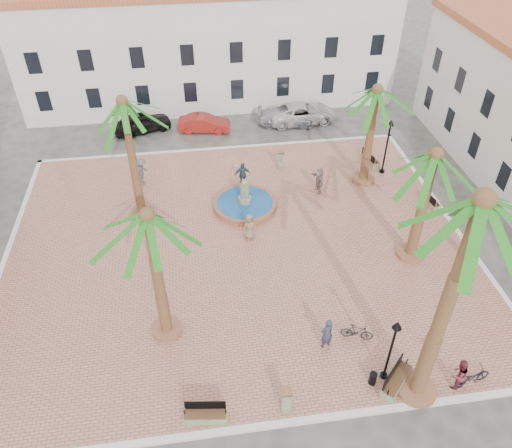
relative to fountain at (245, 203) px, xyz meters
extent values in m
plane|color=#56544F|center=(-0.81, -3.56, -0.43)|extent=(120.00, 120.00, 0.00)
cube|color=#B6735D|center=(-0.81, -3.56, -0.36)|extent=(26.00, 22.00, 0.15)
cube|color=silver|center=(-0.81, 7.44, -0.35)|extent=(26.30, 0.30, 0.16)
cube|color=silver|center=(-0.81, -14.56, -0.35)|extent=(26.30, 0.30, 0.16)
cube|color=silver|center=(12.19, -3.56, -0.35)|extent=(0.30, 22.30, 0.16)
cube|color=silver|center=(-13.81, -3.56, -0.35)|extent=(0.30, 22.30, 0.16)
cube|color=silver|center=(-0.81, 16.44, 4.07)|extent=(30.00, 7.00, 9.00)
cube|color=black|center=(-13.94, 12.96, 1.77)|extent=(1.00, 0.12, 1.60)
cube|color=black|center=(-10.19, 12.96, 1.77)|extent=(1.00, 0.12, 1.60)
cube|color=black|center=(-6.44, 12.96, 1.77)|extent=(1.00, 0.12, 1.60)
cube|color=black|center=(-2.69, 12.96, 1.77)|extent=(1.00, 0.12, 1.60)
cube|color=black|center=(1.06, 12.96, 1.77)|extent=(1.00, 0.12, 1.60)
cube|color=black|center=(4.81, 12.96, 1.77)|extent=(1.00, 0.12, 1.60)
cube|color=black|center=(8.56, 12.96, 1.77)|extent=(1.00, 0.12, 1.60)
cube|color=black|center=(12.31, 12.96, 1.77)|extent=(1.00, 0.12, 1.60)
cube|color=black|center=(-13.94, 12.96, 4.77)|extent=(1.00, 0.12, 1.60)
cube|color=black|center=(-10.19, 12.96, 4.77)|extent=(1.00, 0.12, 1.60)
cube|color=black|center=(-6.44, 12.96, 4.77)|extent=(1.00, 0.12, 1.60)
cube|color=black|center=(-2.69, 12.96, 4.77)|extent=(1.00, 0.12, 1.60)
cube|color=black|center=(1.06, 12.96, 4.77)|extent=(1.00, 0.12, 1.60)
cube|color=black|center=(4.81, 12.96, 4.77)|extent=(1.00, 0.12, 1.60)
cube|color=black|center=(8.56, 12.96, 4.77)|extent=(1.00, 0.12, 1.60)
cube|color=black|center=(12.31, 12.96, 4.77)|extent=(1.00, 0.12, 1.60)
cube|color=black|center=(15.73, -1.90, 1.77)|extent=(0.12, 1.00, 1.60)
cube|color=black|center=(15.73, 1.81, 1.77)|extent=(0.12, 1.00, 1.60)
cube|color=black|center=(15.73, 5.52, 1.77)|extent=(0.12, 1.00, 1.60)
cube|color=black|center=(15.73, 9.24, 1.77)|extent=(0.12, 1.00, 1.60)
cube|color=black|center=(15.73, 1.81, 4.77)|extent=(0.12, 1.00, 1.60)
cube|color=black|center=(15.73, 5.52, 4.77)|extent=(0.12, 1.00, 1.60)
cube|color=black|center=(15.73, 9.24, 4.77)|extent=(0.12, 1.00, 1.60)
cylinder|color=#A06242|center=(0.00, 0.00, -0.09)|extent=(3.99, 3.99, 0.38)
cylinder|color=#194C8C|center=(0.00, 0.00, 0.08)|extent=(3.52, 3.52, 0.06)
cylinder|color=gray|center=(0.00, 0.00, 0.10)|extent=(0.86, 0.86, 0.76)
cylinder|color=gray|center=(0.00, 0.00, 0.86)|extent=(0.57, 0.57, 1.14)
sphere|color=gray|center=(0.00, 0.00, 1.57)|extent=(0.42, 0.42, 0.42)
cylinder|color=#A06242|center=(-6.36, 0.19, -0.17)|extent=(1.45, 1.45, 0.22)
cylinder|color=brown|center=(-6.36, 0.19, 3.59)|extent=(0.47, 0.47, 7.31)
sphere|color=brown|center=(-6.36, 0.19, 7.25)|extent=(0.63, 0.63, 0.63)
cylinder|color=#A06242|center=(-4.91, -9.19, -0.17)|extent=(1.44, 1.44, 0.22)
cylinder|color=brown|center=(-4.91, -9.19, 3.35)|extent=(0.47, 0.47, 6.83)
sphere|color=brown|center=(-4.91, -9.19, 6.77)|extent=(0.63, 0.63, 0.63)
cylinder|color=#A06242|center=(5.57, -13.96, -0.15)|extent=(1.70, 1.70, 0.26)
cylinder|color=brown|center=(5.57, -13.96, 4.92)|extent=(0.55, 0.55, 9.89)
sphere|color=brown|center=(5.57, -13.96, 9.87)|extent=(0.74, 0.74, 0.74)
cylinder|color=#A06242|center=(8.58, -5.74, -0.16)|extent=(1.57, 1.57, 0.23)
cylinder|color=brown|center=(8.58, -5.74, 3.11)|extent=(0.51, 0.51, 6.32)
sphere|color=brown|center=(8.58, -5.74, 6.27)|extent=(0.69, 0.69, 0.69)
cylinder|color=#A06242|center=(8.27, 1.80, -0.17)|extent=(1.53, 1.53, 0.23)
cylinder|color=brown|center=(8.27, 1.80, 3.09)|extent=(0.50, 0.50, 6.29)
sphere|color=brown|center=(8.27, 1.80, 6.24)|extent=(0.67, 0.67, 0.67)
cube|color=gray|center=(-3.39, -13.96, -0.09)|extent=(1.81, 0.76, 0.39)
cube|color=#56351E|center=(-3.39, -13.96, 0.14)|extent=(1.71, 0.70, 0.06)
cube|color=black|center=(-3.36, -13.75, 0.40)|extent=(1.65, 0.27, 0.49)
cylinder|color=black|center=(-4.21, -13.85, 0.26)|extent=(0.05, 0.05, 0.29)
cylinder|color=black|center=(-2.57, -14.07, 0.26)|extent=(0.05, 0.05, 0.29)
cube|color=gray|center=(4.81, -13.55, -0.06)|extent=(1.83, 1.83, 0.44)
cube|color=#56351E|center=(4.81, -13.55, 0.19)|extent=(1.71, 1.71, 0.07)
cube|color=black|center=(4.64, -13.37, 0.49)|extent=(1.36, 1.36, 0.55)
cylinder|color=black|center=(4.14, -14.21, 0.32)|extent=(0.05, 0.05, 0.33)
cylinder|color=black|center=(5.47, -12.89, 0.32)|extent=(0.05, 0.05, 0.33)
cube|color=gray|center=(11.59, -1.40, -0.10)|extent=(0.77, 1.71, 0.37)
cube|color=#56351E|center=(11.59, -1.40, 0.11)|extent=(0.71, 1.62, 0.06)
cube|color=black|center=(11.39, -1.43, 0.36)|extent=(0.30, 1.55, 0.46)
cylinder|color=black|center=(11.72, -2.17, 0.22)|extent=(0.05, 0.05, 0.28)
cylinder|color=black|center=(11.46, -0.63, 0.22)|extent=(0.05, 0.05, 0.28)
cube|color=gray|center=(9.43, 3.86, -0.09)|extent=(0.87, 1.79, 0.38)
cube|color=#56351E|center=(9.43, 3.86, 0.13)|extent=(0.81, 1.68, 0.06)
cube|color=black|center=(9.23, 3.82, 0.39)|extent=(0.39, 1.59, 0.48)
cylinder|color=black|center=(9.60, 3.07, 0.24)|extent=(0.05, 0.05, 0.29)
cylinder|color=black|center=(9.26, 4.65, 0.24)|extent=(0.05, 0.05, 0.29)
cylinder|color=black|center=(4.44, -13.07, -0.21)|extent=(0.32, 0.32, 0.14)
cylinder|color=black|center=(4.44, -13.07, 1.43)|extent=(0.11, 0.11, 3.25)
cone|color=black|center=(4.44, -13.07, 3.19)|extent=(0.40, 0.40, 0.36)
sphere|color=beige|center=(4.44, -13.07, 3.06)|extent=(0.22, 0.22, 0.22)
cylinder|color=black|center=(9.88, 2.59, -0.20)|extent=(0.36, 0.36, 0.16)
cylinder|color=black|center=(9.88, 2.59, 1.59)|extent=(0.12, 0.12, 3.55)
cone|color=black|center=(9.88, 2.59, 3.52)|extent=(0.43, 0.43, 0.39)
sphere|color=beige|center=(9.88, 2.59, 3.37)|extent=(0.24, 0.24, 0.24)
cube|color=gray|center=(-0.11, -13.96, 0.33)|extent=(0.39, 0.39, 1.22)
cube|color=#A06242|center=(-0.11, -13.96, 0.98)|extent=(0.49, 0.49, 0.09)
cube|color=gray|center=(3.04, 4.16, 0.33)|extent=(0.43, 0.43, 1.22)
cube|color=#A06242|center=(3.04, 4.16, 0.99)|extent=(0.54, 0.54, 0.09)
cube|color=gray|center=(11.59, -6.22, 0.32)|extent=(0.37, 0.37, 1.20)
cube|color=#A06242|center=(11.59, -6.22, 0.96)|extent=(0.47, 0.47, 0.09)
cylinder|color=black|center=(3.83, -13.30, 0.04)|extent=(0.33, 0.33, 0.64)
imported|color=#2C3447|center=(2.32, -11.11, 0.62)|extent=(0.76, 0.63, 1.79)
imported|color=black|center=(8.00, -13.96, 0.18)|extent=(1.85, 0.97, 0.93)
imported|color=maroon|center=(7.29, -13.96, 0.56)|extent=(0.96, 0.84, 1.68)
imported|color=black|center=(3.87, -10.90, 0.18)|extent=(1.57, 0.91, 0.91)
imported|color=#846F51|center=(-0.11, -2.99, 0.55)|extent=(0.96, 0.80, 1.67)
imported|color=#314255|center=(0.14, 2.28, 0.62)|extent=(1.07, 0.48, 1.80)
imported|color=#525257|center=(-6.36, 3.51, 0.70)|extent=(1.11, 1.43, 1.95)
imported|color=gray|center=(4.96, 1.01, 0.58)|extent=(0.74, 1.65, 1.72)
imported|color=black|center=(-6.67, 11.15, 0.33)|extent=(4.83, 3.08, 1.53)
imported|color=#A5201A|center=(-1.85, 10.48, 0.23)|extent=(4.18, 2.02, 1.32)
imported|color=#AFB0B8|center=(4.67, 10.62, 0.23)|extent=(4.79, 2.64, 1.31)
imported|color=silver|center=(6.01, 10.94, 0.34)|extent=(5.69, 2.94, 1.53)
camera|label=1|loc=(-2.92, -24.85, 18.68)|focal=35.00mm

